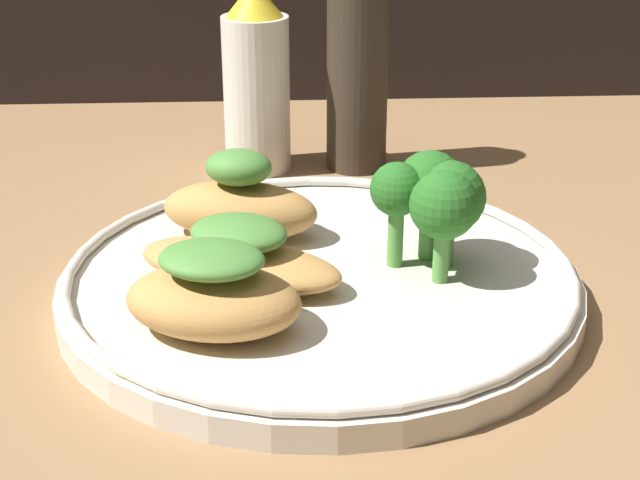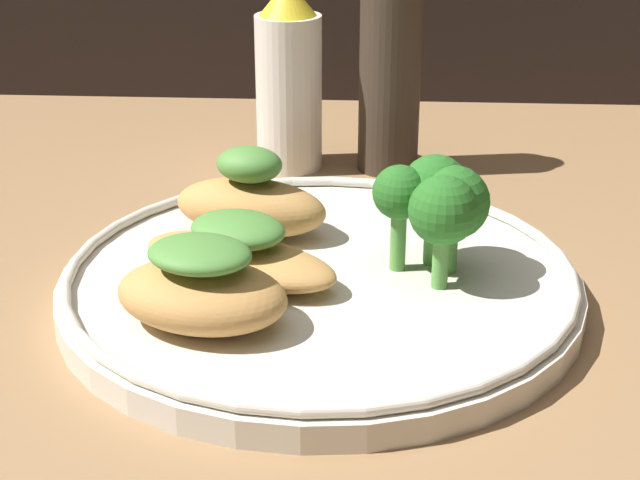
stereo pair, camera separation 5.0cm
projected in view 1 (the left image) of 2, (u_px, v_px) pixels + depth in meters
ground_plane at (320, 307)px, 51.99cm from camera, size 180.00×180.00×1.00cm
plate at (320, 282)px, 51.38cm from camera, size 27.24×27.24×2.00cm
grilled_meat_front at (213, 295)px, 45.21cm from camera, size 9.47×7.59×4.29cm
grilled_meat_middle at (240, 257)px, 49.86cm from camera, size 11.93×8.62×3.52cm
grilled_meat_back at (240, 204)px, 54.92cm from camera, size 9.65×6.39×5.16cm
broccoli_bunch at (435, 197)px, 50.45cm from camera, size 6.05×6.40×6.06cm
sauce_bottle at (256, 82)px, 67.55cm from camera, size 4.61×4.61×13.19cm
pepper_grinder at (358, 61)px, 67.32cm from camera, size 4.25×4.25×16.83cm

